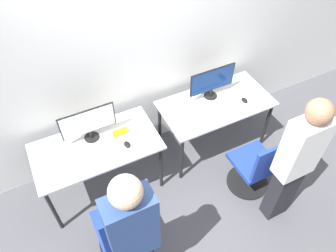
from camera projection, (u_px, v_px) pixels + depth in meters
ground_plane at (173, 184)px, 3.87m from camera, size 20.00×20.00×0.00m
wall_back at (139, 49)px, 3.32m from camera, size 12.00×0.05×2.80m
desk_left at (97, 151)px, 3.37m from camera, size 1.28×0.67×0.73m
monitor_left at (88, 123)px, 3.23m from camera, size 0.56×0.16×0.39m
keyboard_left at (99, 154)px, 3.24m from camera, size 0.43×0.15×0.02m
mouse_left at (127, 144)px, 3.31m from camera, size 0.06×0.09×0.03m
office_chair_left at (121, 231)px, 3.10m from camera, size 0.48×0.48×0.88m
person_left at (134, 237)px, 2.47m from camera, size 0.36×0.22×1.69m
desk_right at (216, 108)px, 3.80m from camera, size 1.28×0.67×0.73m
monitor_right at (212, 82)px, 3.67m from camera, size 0.56×0.16×0.39m
keyboard_right at (221, 108)px, 3.68m from camera, size 0.43×0.15×0.02m
mouse_right at (244, 100)px, 3.75m from camera, size 0.06×0.09×0.03m
office_chair_right at (255, 168)px, 3.59m from camera, size 0.48×0.48×0.88m
person_right at (296, 161)px, 2.98m from camera, size 0.36×0.22×1.65m
placard_left at (120, 132)px, 3.39m from camera, size 0.16×0.03×0.08m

